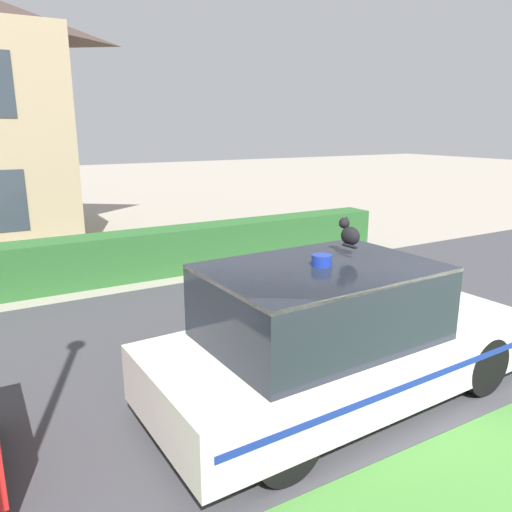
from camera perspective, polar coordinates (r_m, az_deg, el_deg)
The scene contains 4 objects.
road_strip at distance 7.72m, azimuth 6.10°, elevation -7.79°, with size 28.00×5.86×0.01m, color #424247.
garden_hedge at distance 10.37m, azimuth -10.28°, elevation 0.53°, with size 10.31×0.72×0.93m, color #2D662D.
police_car at distance 5.49m, azimuth 9.06°, elevation -8.98°, with size 4.44×1.97×1.67m.
cat at distance 5.50m, azimuth 10.56°, elevation 2.51°, with size 0.20×0.35×0.30m.
Camera 1 is at (-4.27, -1.65, 2.93)m, focal length 35.00 mm.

